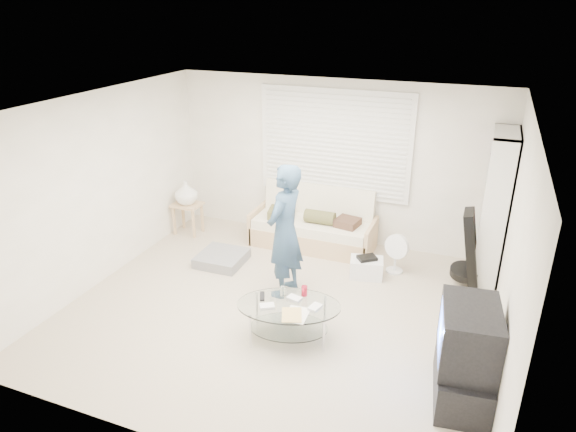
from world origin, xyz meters
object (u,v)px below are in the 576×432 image
at_px(futon_sofa, 313,227).
at_px(coffee_table, 289,311).
at_px(bookshelf, 494,208).
at_px(tv_unit, 465,355).

xyz_separation_m(futon_sofa, coffee_table, (0.51, -2.34, 0.04)).
distance_m(futon_sofa, coffee_table, 2.39).
height_order(bookshelf, tv_unit, bookshelf).
bearing_deg(tv_unit, futon_sofa, 132.31).
xyz_separation_m(bookshelf, tv_unit, (-0.12, -2.54, -0.54)).
bearing_deg(bookshelf, tv_unit, -92.82).
height_order(futon_sofa, tv_unit, tv_unit).
relative_size(futon_sofa, coffee_table, 1.44).
bearing_deg(futon_sofa, tv_unit, -47.69).
bearing_deg(coffee_table, bookshelf, 48.60).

